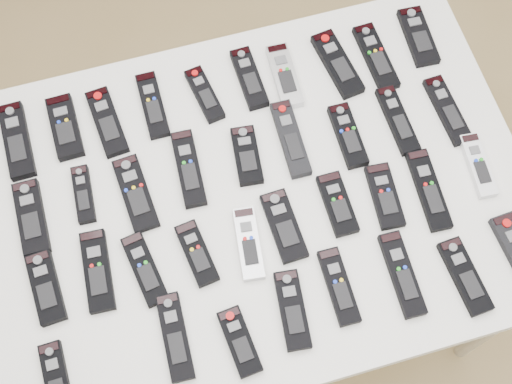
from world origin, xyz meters
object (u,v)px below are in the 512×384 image
object	(u,v)px
remote_2	(107,122)
remote_14	(247,156)
remote_17	(397,120)
remote_19	(46,288)
remote_4	(205,95)
remote_23	(249,244)
remote_13	(189,169)
remote_35	(465,276)
remote_28	(478,166)
remote_24	(284,226)
remote_1	(65,127)
remote_33	(339,286)
remote_15	(291,139)
remote_9	(418,37)
remote_21	(145,269)
table	(256,205)
remote_10	(31,218)
remote_16	(348,136)
remote_5	(249,78)
remote_25	(337,204)
remote_31	(240,342)
remote_30	(175,337)
remote_32	(292,310)
remote_20	(97,271)
remote_0	(17,141)
remote_26	(385,196)
remote_34	(402,274)
remote_12	(136,194)
remote_29	(57,383)
remote_8	(376,57)
remote_3	(153,105)
remote_7	(337,64)
remote_22	(197,253)
remote_11	(83,194)

from	to	relation	value
remote_2	remote_14	world-z (taller)	remote_14
remote_17	remote_19	bearing A→B (deg)	-169.64
remote_4	remote_23	bearing A→B (deg)	-99.25
remote_13	remote_35	xyz separation A→B (m)	(0.51, -0.41, -0.00)
remote_28	remote_24	bearing A→B (deg)	-172.99
remote_1	remote_33	size ratio (longest dim) A/B	0.97
remote_4	remote_15	bearing A→B (deg)	-55.62
remote_9	remote_23	world-z (taller)	same
remote_2	remote_28	bearing A→B (deg)	-29.05
remote_21	table	bearing A→B (deg)	11.06
remote_10	remote_16	world-z (taller)	same
remote_2	remote_5	size ratio (longest dim) A/B	1.08
remote_4	remote_25	distance (m)	0.42
remote_21	remote_24	xyz separation A→B (m)	(0.32, 0.01, -0.00)
remote_28	remote_31	world-z (taller)	remote_31
remote_30	remote_32	xyz separation A→B (m)	(0.25, -0.01, 0.00)
remote_5	remote_20	world-z (taller)	remote_5
remote_10	remote_30	world-z (taller)	remote_10
remote_0	remote_15	bearing A→B (deg)	-16.57
remote_26	remote_9	bearing A→B (deg)	63.77
remote_1	remote_34	xyz separation A→B (m)	(0.64, -0.56, 0.00)
remote_17	remote_12	bearing A→B (deg)	-179.86
remote_31	remote_32	world-z (taller)	same
remote_5	remote_12	world-z (taller)	remote_5
remote_26	remote_31	world-z (taller)	remote_31
remote_29	remote_31	bearing A→B (deg)	-4.69
remote_14	remote_34	bearing A→B (deg)	-50.09
remote_12	remote_8	bearing A→B (deg)	12.18
remote_21	remote_3	bearing A→B (deg)	65.58
remote_7	remote_9	world-z (taller)	remote_7
remote_16	remote_21	xyz separation A→B (m)	(-0.53, -0.19, -0.00)
remote_0	remote_20	xyz separation A→B (m)	(0.12, -0.36, -0.00)
remote_24	remote_9	bearing A→B (deg)	37.41
remote_17	remote_19	xyz separation A→B (m)	(-0.87, -0.18, 0.00)
remote_22	remote_33	distance (m)	0.32
remote_8	remote_0	bearing A→B (deg)	177.03
remote_19	remote_4	bearing A→B (deg)	35.99
remote_3	remote_17	size ratio (longest dim) A/B	0.98
remote_8	remote_34	distance (m)	0.56
remote_24	remote_25	distance (m)	0.13
remote_30	remote_14	bearing A→B (deg)	56.77
remote_11	remote_32	world-z (taller)	remote_32
remote_1	remote_28	bearing A→B (deg)	-23.15
remote_2	remote_34	size ratio (longest dim) A/B	0.95
remote_7	remote_19	bearing A→B (deg)	-162.88
table	remote_4	bearing A→B (deg)	99.49
remote_5	table	bearing A→B (deg)	-104.55
table	remote_14	distance (m)	0.12
remote_15	remote_30	world-z (taller)	remote_15
remote_28	remote_34	xyz separation A→B (m)	(-0.26, -0.20, 0.00)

